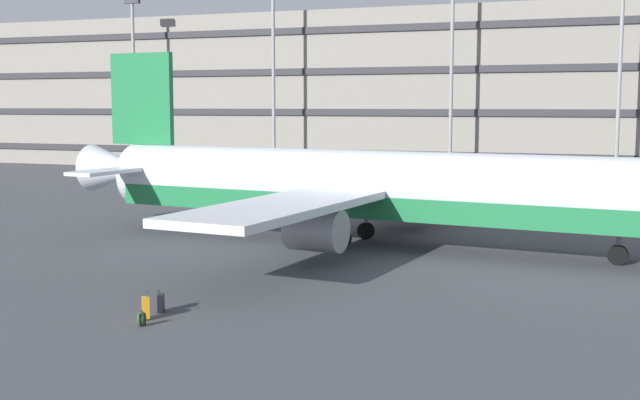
{
  "coord_description": "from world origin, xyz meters",
  "views": [
    {
      "loc": [
        8.33,
        -40.17,
        7.22
      ],
      "look_at": [
        -4.36,
        -6.1,
        3.0
      ],
      "focal_mm": 46.12,
      "sensor_mm": 36.0,
      "label": 1
    }
  ],
  "objects_px": {
    "backpack_black": "(141,319)",
    "suitcase_large": "(161,302)",
    "suitcase_teal": "(146,308)",
    "airliner": "(369,188)"
  },
  "relations": [
    {
      "from": "airliner",
      "to": "suitcase_teal",
      "type": "xyz_separation_m",
      "value": [
        -2.67,
        -17.02,
        -2.54
      ]
    },
    {
      "from": "airliner",
      "to": "suitcase_large",
      "type": "xyz_separation_m",
      "value": [
        -2.72,
        -15.97,
        -2.59
      ]
    },
    {
      "from": "suitcase_large",
      "to": "backpack_black",
      "type": "bearing_deg",
      "value": -78.08
    },
    {
      "from": "suitcase_teal",
      "to": "suitcase_large",
      "type": "xyz_separation_m",
      "value": [
        -0.05,
        1.05,
        -0.06
      ]
    },
    {
      "from": "airliner",
      "to": "suitcase_large",
      "type": "distance_m",
      "value": 16.41
    },
    {
      "from": "backpack_black",
      "to": "suitcase_large",
      "type": "bearing_deg",
      "value": 101.92
    },
    {
      "from": "suitcase_large",
      "to": "suitcase_teal",
      "type": "bearing_deg",
      "value": -87.37
    },
    {
      "from": "suitcase_teal",
      "to": "backpack_black",
      "type": "relative_size",
      "value": 1.74
    },
    {
      "from": "suitcase_teal",
      "to": "suitcase_large",
      "type": "height_order",
      "value": "suitcase_teal"
    },
    {
      "from": "airliner",
      "to": "backpack_black",
      "type": "xyz_separation_m",
      "value": [
        -2.33,
        -17.82,
        -2.7
      ]
    }
  ]
}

